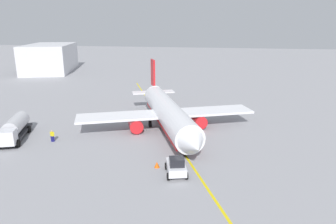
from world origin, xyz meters
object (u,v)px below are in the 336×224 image
at_px(airplane, 167,113).
at_px(pushback_tug, 176,166).
at_px(refueling_worker, 52,136).
at_px(safety_cone_wingtip, 157,165).
at_px(safety_cone_nose, 172,172).
at_px(fuel_tanker, 14,128).

height_order(airplane, pushback_tug, airplane).
bearing_deg(airplane, refueling_worker, -59.88).
relative_size(pushback_tug, refueling_worker, 2.35).
bearing_deg(pushback_tug, refueling_worker, -108.51).
xyz_separation_m(pushback_tug, safety_cone_wingtip, (-1.31, -2.56, -0.66)).
xyz_separation_m(refueling_worker, safety_cone_nose, (6.52, 18.96, -0.51)).
bearing_deg(safety_cone_wingtip, airplane, -173.35).
distance_m(refueling_worker, safety_cone_nose, 20.06).
distance_m(pushback_tug, refueling_worker, 20.46).
height_order(refueling_worker, safety_cone_wingtip, refueling_worker).
height_order(airplane, refueling_worker, airplane).
bearing_deg(safety_cone_nose, refueling_worker, -108.97).
distance_m(airplane, fuel_tanker, 23.00).
bearing_deg(safety_cone_wingtip, pushback_tug, 62.85).
relative_size(fuel_tanker, refueling_worker, 5.91).
bearing_deg(fuel_tanker, airplane, 113.19).
distance_m(airplane, refueling_worker, 17.69).
height_order(airplane, safety_cone_wingtip, airplane).
relative_size(safety_cone_nose, safety_cone_wingtip, 0.89).
distance_m(airplane, pushback_tug, 15.98).
height_order(airplane, fuel_tanker, airplane).
height_order(pushback_tug, refueling_worker, pushback_tug).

